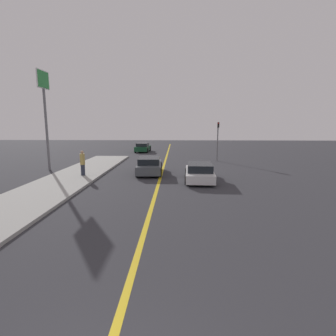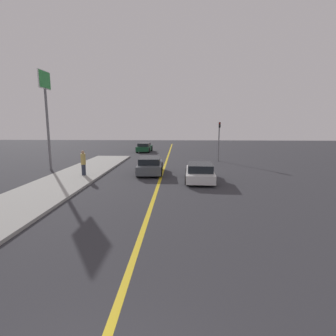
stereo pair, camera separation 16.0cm
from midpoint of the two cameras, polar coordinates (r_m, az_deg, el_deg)
road_center_line at (r=20.88m, az=-1.60°, el=-1.06°), size 0.20×60.00×0.01m
sidewalk_left at (r=18.42m, az=-22.46°, el=-3.01°), size 3.82×27.79×0.15m
car_near_right_lane at (r=18.06m, az=6.61°, el=-0.92°), size 2.11×4.43×1.21m
car_ahead_center at (r=20.58m, az=-4.29°, el=0.53°), size 2.09×4.43×1.28m
car_far_distant at (r=36.67m, az=-5.63°, el=4.47°), size 2.00×3.90×1.24m
pedestrian_mid_group at (r=19.99m, az=-18.32°, el=1.05°), size 0.35×0.35×1.81m
traffic_light at (r=27.71m, az=10.61°, el=6.56°), size 0.18×0.40×4.03m
roadside_sign at (r=24.33m, az=-25.53°, el=13.72°), size 0.20×1.89×8.11m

